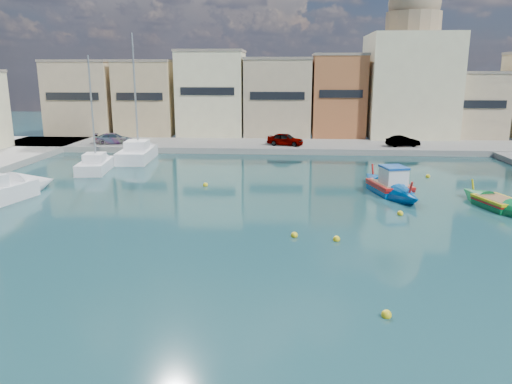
% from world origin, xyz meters
% --- Properties ---
extents(ground, '(160.00, 160.00, 0.00)m').
position_xyz_m(ground, '(0.00, 0.00, 0.00)').
color(ground, '#164241').
rests_on(ground, ground).
extents(north_quay, '(80.00, 8.00, 0.60)m').
position_xyz_m(north_quay, '(0.00, 32.00, 0.30)').
color(north_quay, gray).
rests_on(north_quay, ground).
extents(north_townhouses, '(83.20, 7.87, 10.19)m').
position_xyz_m(north_townhouses, '(6.68, 39.36, 5.00)').
color(north_townhouses, tan).
rests_on(north_townhouses, ground).
extents(church_block, '(10.00, 10.00, 19.10)m').
position_xyz_m(church_block, '(10.00, 40.00, 8.41)').
color(church_block, beige).
rests_on(church_block, ground).
extents(parked_cars, '(34.89, 2.71, 1.31)m').
position_xyz_m(parked_cars, '(-8.77, 30.50, 1.20)').
color(parked_cars, '#4C1919').
rests_on(parked_cars, north_quay).
extents(luzzu_blue_cabin, '(4.06, 8.83, 3.04)m').
position_xyz_m(luzzu_blue_cabin, '(2.77, 12.02, 0.37)').
color(luzzu_blue_cabin, '#0052A8').
rests_on(luzzu_blue_cabin, ground).
extents(luzzu_green, '(3.84, 7.34, 2.25)m').
position_xyz_m(luzzu_green, '(8.73, 8.45, 0.24)').
color(luzzu_green, '#0A7137').
rests_on(luzzu_green, ground).
extents(yacht_north, '(3.33, 9.65, 12.67)m').
position_xyz_m(yacht_north, '(-18.91, 25.87, 0.50)').
color(yacht_north, white).
rests_on(yacht_north, ground).
extents(yacht_midnorth, '(3.15, 7.54, 10.38)m').
position_xyz_m(yacht_midnorth, '(-20.97, 19.82, 0.41)').
color(yacht_midnorth, white).
rests_on(yacht_midnorth, ground).
extents(yacht_mid, '(4.96, 10.33, 12.59)m').
position_xyz_m(yacht_mid, '(-23.09, 9.01, 0.49)').
color(yacht_mid, white).
rests_on(yacht_mid, ground).
extents(mooring_buoys, '(23.30, 24.32, 0.36)m').
position_xyz_m(mooring_buoys, '(0.64, 5.66, 0.08)').
color(mooring_buoys, yellow).
rests_on(mooring_buoys, ground).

